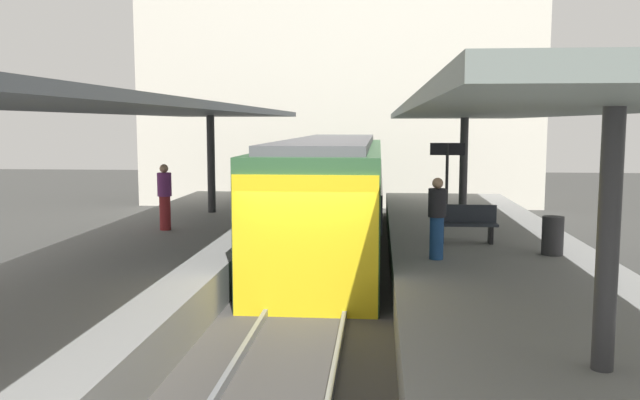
% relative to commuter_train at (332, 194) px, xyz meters
% --- Properties ---
extents(ground_plane, '(80.00, 80.00, 0.00)m').
position_rel_commuter_train_xyz_m(ground_plane, '(0.00, -6.48, -1.73)').
color(ground_plane, '#383835').
extents(platform_left, '(4.40, 28.00, 1.00)m').
position_rel_commuter_train_xyz_m(platform_left, '(-3.80, -6.48, -1.23)').
color(platform_left, gray).
rests_on(platform_left, ground_plane).
extents(platform_right, '(4.40, 28.00, 1.00)m').
position_rel_commuter_train_xyz_m(platform_right, '(3.80, -6.48, -1.23)').
color(platform_right, gray).
rests_on(platform_right, ground_plane).
extents(track_ballast, '(3.20, 28.00, 0.20)m').
position_rel_commuter_train_xyz_m(track_ballast, '(0.00, -6.48, -1.63)').
color(track_ballast, '#423F3D').
rests_on(track_ballast, ground_plane).
extents(rail_near_side, '(0.08, 28.00, 0.14)m').
position_rel_commuter_train_xyz_m(rail_near_side, '(-0.72, -6.48, -1.46)').
color(rail_near_side, slate).
rests_on(rail_near_side, track_ballast).
extents(rail_far_side, '(0.08, 28.00, 0.14)m').
position_rel_commuter_train_xyz_m(rail_far_side, '(0.72, -6.48, -1.46)').
color(rail_far_side, slate).
rests_on(rail_far_side, track_ballast).
extents(commuter_train, '(2.78, 14.05, 3.10)m').
position_rel_commuter_train_xyz_m(commuter_train, '(0.00, 0.00, 0.00)').
color(commuter_train, '#2D5633').
rests_on(commuter_train, track_ballast).
extents(canopy_left, '(4.18, 21.00, 3.12)m').
position_rel_commuter_train_xyz_m(canopy_left, '(-3.80, -5.08, 2.28)').
color(canopy_left, '#333335').
rests_on(canopy_left, platform_left).
extents(canopy_right, '(4.18, 21.00, 3.05)m').
position_rel_commuter_train_xyz_m(canopy_right, '(3.80, -5.08, 2.21)').
color(canopy_right, '#333335').
rests_on(canopy_right, platform_right).
extents(platform_bench, '(1.40, 0.41, 0.86)m').
position_rel_commuter_train_xyz_m(platform_bench, '(3.30, -3.45, -0.26)').
color(platform_bench, black).
rests_on(platform_bench, platform_right).
extents(platform_sign, '(0.90, 0.08, 2.21)m').
position_rel_commuter_train_xyz_m(platform_sign, '(3.09, -1.08, 0.90)').
color(platform_sign, '#262628').
rests_on(platform_sign, platform_right).
extents(litter_bin, '(0.44, 0.44, 0.80)m').
position_rel_commuter_train_xyz_m(litter_bin, '(4.92, -4.74, -0.33)').
color(litter_bin, '#2D2D30').
rests_on(litter_bin, platform_right).
extents(passenger_near_bench, '(0.36, 0.36, 1.69)m').
position_rel_commuter_train_xyz_m(passenger_near_bench, '(-4.13, -2.27, 0.15)').
color(passenger_near_bench, maroon).
rests_on(passenger_near_bench, platform_left).
extents(passenger_mid_platform, '(0.36, 0.36, 1.64)m').
position_rel_commuter_train_xyz_m(passenger_mid_platform, '(2.48, -5.41, 0.12)').
color(passenger_mid_platform, navy).
rests_on(passenger_mid_platform, platform_right).
extents(station_building_backdrop, '(18.00, 6.00, 11.00)m').
position_rel_commuter_train_xyz_m(station_building_backdrop, '(-0.57, 13.52, 3.77)').
color(station_building_backdrop, beige).
rests_on(station_building_backdrop, ground_plane).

